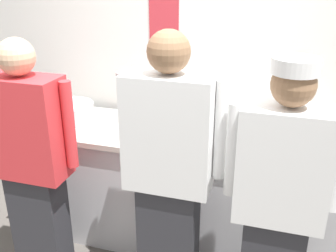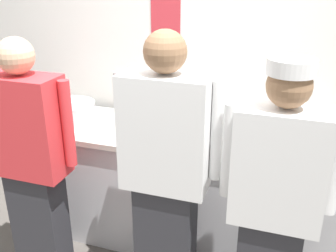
% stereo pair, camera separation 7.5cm
% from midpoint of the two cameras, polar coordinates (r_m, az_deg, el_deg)
% --- Properties ---
extents(wall_back, '(4.01, 0.11, 2.65)m').
position_cam_midpoint_polar(wall_back, '(3.09, 4.20, 9.20)').
color(wall_back, silver).
rests_on(wall_back, ground).
extents(prep_counter, '(2.55, 0.69, 0.91)m').
position_cam_midpoint_polar(prep_counter, '(2.99, 1.67, -9.25)').
color(prep_counter, silver).
rests_on(prep_counter, ground).
extents(chef_near_left, '(0.61, 0.24, 1.67)m').
position_cam_midpoint_polar(chef_near_left, '(2.60, -20.25, -5.18)').
color(chef_near_left, '#2D2D33').
rests_on(chef_near_left, ground).
extents(chef_center, '(0.63, 0.24, 1.74)m').
position_cam_midpoint_polar(chef_center, '(2.24, -0.86, -7.01)').
color(chef_center, '#2D2D33').
rests_on(chef_center, ground).
extents(chef_far_right, '(0.60, 0.24, 1.65)m').
position_cam_midpoint_polar(chef_far_right, '(2.14, 15.06, -10.84)').
color(chef_far_right, '#2D2D33').
rests_on(chef_far_right, ground).
extents(plate_stack_front, '(0.22, 0.22, 0.08)m').
position_cam_midpoint_polar(plate_stack_front, '(2.74, -1.67, -0.65)').
color(plate_stack_front, white).
rests_on(plate_stack_front, prep_counter).
extents(mixing_bowl_steel, '(0.38, 0.38, 0.13)m').
position_cam_midpoint_polar(mixing_bowl_steel, '(3.12, -15.00, 2.05)').
color(mixing_bowl_steel, '#B7BABF').
rests_on(mixing_bowl_steel, prep_counter).
extents(sheet_tray, '(0.43, 0.33, 0.02)m').
position_cam_midpoint_polar(sheet_tray, '(2.70, 7.37, -1.85)').
color(sheet_tray, '#B7BABF').
rests_on(sheet_tray, prep_counter).
extents(ramekin_yellow_sauce, '(0.10, 0.10, 0.04)m').
position_cam_midpoint_polar(ramekin_yellow_sauce, '(2.71, 19.72, -2.79)').
color(ramekin_yellow_sauce, white).
rests_on(ramekin_yellow_sauce, prep_counter).
extents(ramekin_red_sauce, '(0.09, 0.09, 0.04)m').
position_cam_midpoint_polar(ramekin_red_sauce, '(2.77, 22.67, -2.69)').
color(ramekin_red_sauce, white).
rests_on(ramekin_red_sauce, prep_counter).
extents(ramekin_orange_sauce, '(0.10, 0.10, 0.04)m').
position_cam_midpoint_polar(ramekin_orange_sauce, '(3.01, -2.66, 1.07)').
color(ramekin_orange_sauce, white).
rests_on(ramekin_orange_sauce, prep_counter).
extents(ramekin_green_sauce, '(0.11, 0.11, 0.04)m').
position_cam_midpoint_polar(ramekin_green_sauce, '(2.86, 14.11, -0.78)').
color(ramekin_green_sauce, white).
rests_on(ramekin_green_sauce, prep_counter).
extents(deli_cup, '(0.09, 0.09, 0.08)m').
position_cam_midpoint_polar(deli_cup, '(2.91, 0.52, 0.77)').
color(deli_cup, white).
rests_on(deli_cup, prep_counter).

